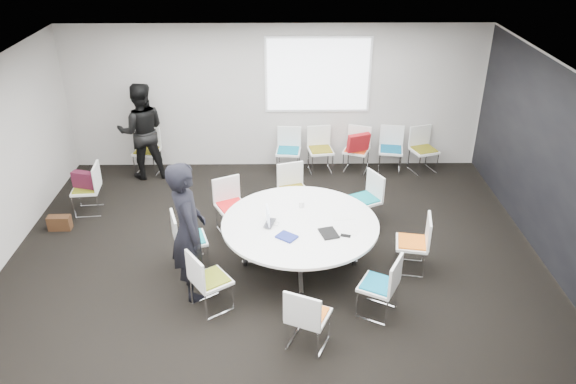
{
  "coord_description": "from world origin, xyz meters",
  "views": [
    {
      "loc": [
        0.11,
        -6.84,
        4.86
      ],
      "look_at": [
        0.2,
        0.4,
        1.0
      ],
      "focal_mm": 35.0,
      "sensor_mm": 36.0,
      "label": 1
    }
  ],
  "objects_px": {
    "chair_ring_f": "(211,291)",
    "conference_table": "(300,234)",
    "chair_back_d": "(390,158)",
    "brown_bag": "(60,223)",
    "cup": "(301,204)",
    "chair_ring_e": "(190,249)",
    "chair_ring_d": "(232,215)",
    "person_back": "(142,131)",
    "chair_back_a": "(288,159)",
    "maroon_bag": "(84,180)",
    "chair_ring_a": "(411,253)",
    "chair_spare_left": "(89,198)",
    "chair_ring_g": "(308,327)",
    "chair_ring_c": "(294,200)",
    "chair_back_b": "(320,158)",
    "chair_ring_b": "(364,209)",
    "chair_person_back": "(148,159)",
    "person_main": "(188,231)",
    "chair_ring_h": "(378,296)",
    "laptop": "(273,224)",
    "chair_back_e": "(423,158)",
    "chair_back_c": "(356,158)"
  },
  "relations": [
    {
      "from": "chair_ring_f",
      "to": "conference_table",
      "type": "bearing_deg",
      "value": 93.66
    },
    {
      "from": "chair_back_d",
      "to": "brown_bag",
      "type": "relative_size",
      "value": 2.44
    },
    {
      "from": "cup",
      "to": "chair_ring_e",
      "type": "bearing_deg",
      "value": -165.21
    },
    {
      "from": "brown_bag",
      "to": "chair_ring_d",
      "type": "bearing_deg",
      "value": -1.33
    },
    {
      "from": "chair_ring_e",
      "to": "chair_ring_f",
      "type": "bearing_deg",
      "value": 4.92
    },
    {
      "from": "person_back",
      "to": "chair_back_a",
      "type": "bearing_deg",
      "value": 170.88
    },
    {
      "from": "maroon_bag",
      "to": "chair_ring_a",
      "type": "bearing_deg",
      "value": -18.48
    },
    {
      "from": "conference_table",
      "to": "chair_spare_left",
      "type": "xyz_separation_m",
      "value": [
        -3.55,
        1.61,
        -0.27
      ]
    },
    {
      "from": "chair_ring_d",
      "to": "chair_ring_g",
      "type": "xyz_separation_m",
      "value": [
        1.11,
        -2.65,
        0.0
      ]
    },
    {
      "from": "chair_ring_a",
      "to": "chair_ring_c",
      "type": "height_order",
      "value": "same"
    },
    {
      "from": "chair_ring_f",
      "to": "chair_back_b",
      "type": "bearing_deg",
      "value": 122.61
    },
    {
      "from": "chair_ring_g",
      "to": "chair_back_a",
      "type": "distance_m",
      "value": 4.81
    },
    {
      "from": "chair_ring_b",
      "to": "brown_bag",
      "type": "height_order",
      "value": "chair_ring_b"
    },
    {
      "from": "chair_ring_d",
      "to": "cup",
      "type": "distance_m",
      "value": 1.32
    },
    {
      "from": "chair_back_b",
      "to": "chair_person_back",
      "type": "height_order",
      "value": "same"
    },
    {
      "from": "chair_back_d",
      "to": "chair_back_b",
      "type": "bearing_deg",
      "value": 10.08
    },
    {
      "from": "chair_person_back",
      "to": "person_main",
      "type": "xyz_separation_m",
      "value": [
        1.39,
        -3.79,
        0.7
      ]
    },
    {
      "from": "chair_person_back",
      "to": "chair_ring_d",
      "type": "bearing_deg",
      "value": 138.69
    },
    {
      "from": "chair_ring_h",
      "to": "chair_spare_left",
      "type": "height_order",
      "value": "same"
    },
    {
      "from": "laptop",
      "to": "chair_ring_d",
      "type": "bearing_deg",
      "value": 47.68
    },
    {
      "from": "chair_ring_e",
      "to": "brown_bag",
      "type": "xyz_separation_m",
      "value": [
        -2.29,
        1.03,
        -0.16
      ]
    },
    {
      "from": "person_main",
      "to": "maroon_bag",
      "type": "distance_m",
      "value": 3.07
    },
    {
      "from": "chair_ring_g",
      "to": "chair_ring_h",
      "type": "distance_m",
      "value": 1.09
    },
    {
      "from": "chair_back_b",
      "to": "chair_back_d",
      "type": "bearing_deg",
      "value": 171.61
    },
    {
      "from": "chair_ring_f",
      "to": "chair_back_a",
      "type": "distance_m",
      "value": 4.24
    },
    {
      "from": "person_main",
      "to": "chair_ring_f",
      "type": "bearing_deg",
      "value": -157.33
    },
    {
      "from": "chair_ring_b",
      "to": "chair_ring_c",
      "type": "relative_size",
      "value": 1.0
    },
    {
      "from": "chair_ring_a",
      "to": "chair_back_e",
      "type": "height_order",
      "value": "same"
    },
    {
      "from": "chair_ring_g",
      "to": "person_main",
      "type": "distance_m",
      "value": 1.98
    },
    {
      "from": "chair_ring_c",
      "to": "chair_ring_h",
      "type": "distance_m",
      "value": 2.79
    },
    {
      "from": "chair_spare_left",
      "to": "person_main",
      "type": "bearing_deg",
      "value": -142.26
    },
    {
      "from": "chair_ring_h",
      "to": "laptop",
      "type": "xyz_separation_m",
      "value": [
        -1.37,
        1.04,
        0.47
      ]
    },
    {
      "from": "chair_person_back",
      "to": "chair_ring_h",
      "type": "bearing_deg",
      "value": 141.27
    },
    {
      "from": "chair_back_a",
      "to": "maroon_bag",
      "type": "xyz_separation_m",
      "value": [
        -3.44,
        -1.54,
        0.34
      ]
    },
    {
      "from": "chair_back_b",
      "to": "cup",
      "type": "distance_m",
      "value": 2.82
    },
    {
      "from": "chair_ring_d",
      "to": "person_main",
      "type": "relative_size",
      "value": 0.45
    },
    {
      "from": "person_main",
      "to": "maroon_bag",
      "type": "bearing_deg",
      "value": 26.38
    },
    {
      "from": "chair_spare_left",
      "to": "laptop",
      "type": "distance_m",
      "value": 3.6
    },
    {
      "from": "chair_ring_d",
      "to": "person_back",
      "type": "height_order",
      "value": "person_back"
    },
    {
      "from": "chair_ring_c",
      "to": "person_main",
      "type": "xyz_separation_m",
      "value": [
        -1.42,
        -2.11,
        0.7
      ]
    },
    {
      "from": "chair_spare_left",
      "to": "brown_bag",
      "type": "bearing_deg",
      "value": 144.09
    },
    {
      "from": "chair_ring_h",
      "to": "person_main",
      "type": "relative_size",
      "value": 0.45
    },
    {
      "from": "chair_ring_e",
      "to": "chair_spare_left",
      "type": "xyz_separation_m",
      "value": [
        -1.96,
        1.59,
        0.0
      ]
    },
    {
      "from": "chair_ring_d",
      "to": "chair_person_back",
      "type": "bearing_deg",
      "value": -77.19
    },
    {
      "from": "chair_ring_d",
      "to": "chair_person_back",
      "type": "relative_size",
      "value": 1.0
    },
    {
      "from": "chair_back_b",
      "to": "maroon_bag",
      "type": "relative_size",
      "value": 2.2
    },
    {
      "from": "chair_ring_d",
      "to": "chair_ring_f",
      "type": "relative_size",
      "value": 1.0
    },
    {
      "from": "chair_back_c",
      "to": "chair_person_back",
      "type": "distance_m",
      "value": 4.07
    },
    {
      "from": "chair_ring_g",
      "to": "maroon_bag",
      "type": "height_order",
      "value": "chair_ring_g"
    },
    {
      "from": "chair_back_b",
      "to": "chair_ring_e",
      "type": "bearing_deg",
      "value": 48.11
    }
  ]
}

